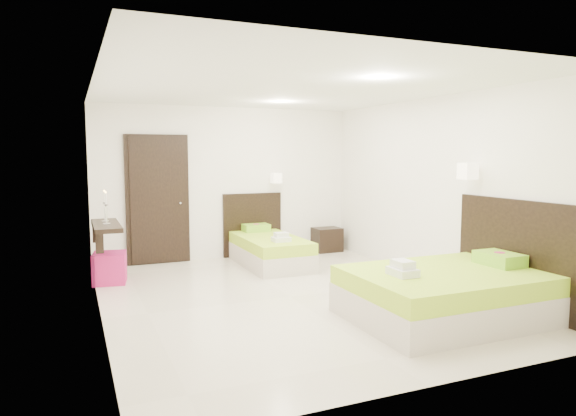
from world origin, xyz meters
name	(u,v)px	position (x,y,z in m)	size (l,w,h in m)	color
floor	(290,297)	(0.00, 0.00, 0.00)	(5.50, 5.50, 0.00)	beige
bed_single	(268,248)	(0.44, 1.94, 0.27)	(1.07, 1.78, 1.47)	beige
bed_double	(450,291)	(1.30, -1.45, 0.30)	(2.05, 1.74, 1.69)	beige
nightstand	(326,239)	(1.85, 2.58, 0.22)	(0.49, 0.44, 0.44)	black
ottoman	(110,268)	(-2.05, 1.63, 0.22)	(0.43, 0.43, 0.43)	#AB1659
door	(158,200)	(-1.20, 2.70, 1.05)	(1.02, 0.15, 2.14)	black
console_shelf	(105,226)	(-2.08, 1.60, 0.82)	(0.35, 1.20, 0.78)	black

